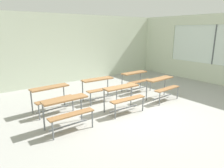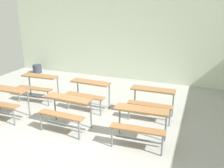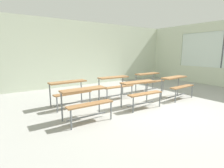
% 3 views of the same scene
% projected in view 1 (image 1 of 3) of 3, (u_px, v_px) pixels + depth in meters
% --- Properties ---
extents(ground, '(10.00, 9.00, 0.05)m').
position_uv_depth(ground, '(138.00, 113.00, 5.90)').
color(ground, '#9E9E99').
extents(wall_back, '(10.00, 0.12, 3.00)m').
position_uv_depth(wall_back, '(69.00, 49.00, 8.98)').
color(wall_back, beige).
rests_on(wall_back, ground).
extents(desk_bench_r0c0, '(1.10, 0.59, 0.74)m').
position_uv_depth(desk_bench_r0c0, '(67.00, 107.00, 4.77)').
color(desk_bench_r0c0, olive).
rests_on(desk_bench_r0c0, ground).
extents(desk_bench_r0c1, '(1.13, 0.64, 0.74)m').
position_uv_depth(desk_bench_r0c1, '(123.00, 93.00, 5.80)').
color(desk_bench_r0c1, olive).
rests_on(desk_bench_r0c1, ground).
extents(desk_bench_r0c2, '(1.13, 0.64, 0.74)m').
position_uv_depth(desk_bench_r0c2, '(162.00, 84.00, 6.80)').
color(desk_bench_r0c2, olive).
rests_on(desk_bench_r0c2, ground).
extents(desk_bench_r1c0, '(1.12, 0.64, 0.74)m').
position_uv_depth(desk_bench_r1c0, '(52.00, 93.00, 5.76)').
color(desk_bench_r1c0, olive).
rests_on(desk_bench_r1c0, ground).
extents(desk_bench_r1c1, '(1.13, 0.64, 0.74)m').
position_uv_depth(desk_bench_r1c1, '(99.00, 84.00, 6.72)').
color(desk_bench_r1c1, olive).
rests_on(desk_bench_r1c1, ground).
extents(desk_bench_r1c2, '(1.11, 0.60, 0.74)m').
position_uv_depth(desk_bench_r1c2, '(136.00, 77.00, 7.75)').
color(desk_bench_r1c2, olive).
rests_on(desk_bench_r1c2, ground).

